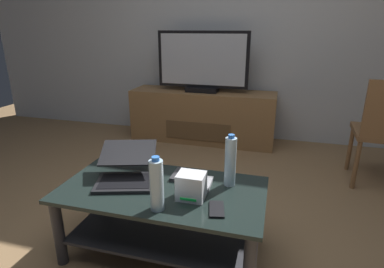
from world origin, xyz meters
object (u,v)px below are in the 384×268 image
(water_bottle_near, at_px, (156,185))
(tv_remote, at_px, (177,174))
(laptop, at_px, (127,170))
(water_bottle_far, at_px, (230,161))
(coffee_table, at_px, (163,209))
(cell_phone, at_px, (217,209))
(soundbar_remote, at_px, (207,184))
(router_box, at_px, (191,186))
(television, at_px, (203,63))
(media_cabinet, at_px, (202,116))

(water_bottle_near, bearing_deg, tv_remote, 92.64)
(laptop, bearing_deg, water_bottle_far, 8.76)
(coffee_table, bearing_deg, water_bottle_far, 21.45)
(coffee_table, xyz_separation_m, cell_phone, (0.33, -0.13, 0.14))
(cell_phone, relative_size, soundbar_remote, 0.88)
(laptop, relative_size, water_bottle_near, 1.68)
(router_box, height_order, cell_phone, router_box)
(laptop, distance_m, water_bottle_near, 0.38)
(television, xyz_separation_m, cell_phone, (0.57, -2.03, -0.46))
(television, relative_size, router_box, 7.08)
(soundbar_remote, bearing_deg, media_cabinet, 102.66)
(media_cabinet, bearing_deg, laptop, -89.89)
(media_cabinet, distance_m, soundbar_remote, 1.88)
(television, bearing_deg, soundbar_remote, -75.41)
(media_cabinet, xyz_separation_m, television, (0.00, -0.02, 0.60))
(water_bottle_far, bearing_deg, soundbar_remote, -159.79)
(media_cabinet, distance_m, cell_phone, 2.13)
(media_cabinet, relative_size, soundbar_remote, 10.06)
(laptop, distance_m, water_bottle_far, 0.60)
(water_bottle_far, bearing_deg, cell_phone, -93.88)
(media_cabinet, height_order, laptop, laptop)
(laptop, relative_size, water_bottle_far, 1.55)
(water_bottle_far, height_order, cell_phone, water_bottle_far)
(laptop, relative_size, tv_remote, 2.87)
(laptop, bearing_deg, water_bottle_near, -41.13)
(media_cabinet, relative_size, water_bottle_near, 5.86)
(cell_phone, bearing_deg, water_bottle_far, 73.60)
(television, relative_size, water_bottle_near, 3.61)
(television, bearing_deg, router_box, -77.87)
(laptop, xyz_separation_m, water_bottle_near, (0.28, -0.25, 0.07))
(water_bottle_near, relative_size, cell_phone, 1.96)
(tv_remote, height_order, soundbar_remote, same)
(laptop, xyz_separation_m, soundbar_remote, (0.46, 0.05, -0.05))
(router_box, bearing_deg, water_bottle_far, 49.33)
(water_bottle_near, bearing_deg, coffee_table, 104.17)
(water_bottle_far, bearing_deg, water_bottle_near, -131.53)
(coffee_table, bearing_deg, tv_remote, 78.16)
(media_cabinet, height_order, soundbar_remote, media_cabinet)
(media_cabinet, xyz_separation_m, soundbar_remote, (0.47, -1.82, 0.14))
(television, xyz_separation_m, soundbar_remote, (0.47, -1.80, -0.46))
(router_box, height_order, soundbar_remote, router_box)
(water_bottle_near, xyz_separation_m, cell_phone, (0.28, 0.07, -0.13))
(television, bearing_deg, coffee_table, -82.87)
(television, xyz_separation_m, water_bottle_far, (0.59, -1.76, -0.33))
(laptop, distance_m, soundbar_remote, 0.47)
(media_cabinet, xyz_separation_m, water_bottle_near, (0.29, -2.11, 0.26))
(laptop, height_order, cell_phone, laptop)
(router_box, distance_m, tv_remote, 0.27)
(water_bottle_far, xyz_separation_m, tv_remote, (-0.32, 0.02, -0.13))
(tv_remote, xyz_separation_m, soundbar_remote, (0.20, -0.07, 0.00))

